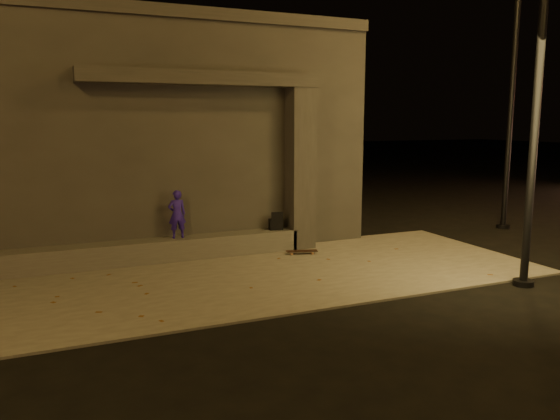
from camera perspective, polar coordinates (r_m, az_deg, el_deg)
name	(u,v)px	position (r m, az deg, el deg)	size (l,w,h in m)	color
ground	(303,309)	(8.70, 2.46, -10.30)	(120.00, 120.00, 0.00)	black
sidewalk	(258,275)	(10.45, -2.31, -6.81)	(11.00, 4.40, 0.04)	#655F59
building	(156,133)	(14.12, -12.83, 7.82)	(9.00, 5.10, 5.22)	#3A3734
ledge	(161,250)	(11.63, -12.37, -4.10)	(6.00, 0.55, 0.45)	#595550
column	(300,169)	(12.36, 2.12, 4.30)	(0.55, 0.55, 3.60)	#3A3734
canopy	(203,78)	(11.63, -8.06, 13.47)	(5.00, 0.70, 0.28)	#3A3734
skateboarder	(177,214)	(11.56, -10.71, -0.43)	(0.37, 0.24, 1.01)	#2C19A4
backpack	(276,223)	(12.29, -0.45, -1.41)	(0.32, 0.24, 0.42)	black
skateboard	(302,251)	(11.95, 2.29, -4.33)	(0.71, 0.35, 0.08)	black
street_lamp_0	(542,31)	(10.50, 25.71, 16.48)	(0.36, 0.36, 7.79)	black
street_lamp_2	(514,65)	(16.02, 23.25, 13.75)	(0.36, 0.36, 7.73)	black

